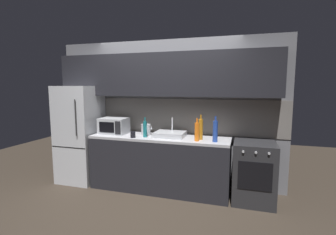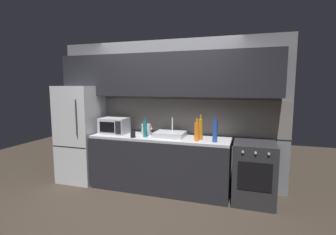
% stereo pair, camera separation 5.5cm
% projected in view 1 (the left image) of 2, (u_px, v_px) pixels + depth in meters
% --- Properties ---
extents(ground_plane, '(10.00, 10.00, 0.00)m').
position_uv_depth(ground_plane, '(138.00, 216.00, 3.30)').
color(ground_plane, '#2D261E').
extents(back_wall, '(4.01, 0.44, 2.50)m').
position_uv_depth(back_wall, '(165.00, 96.00, 4.24)').
color(back_wall, slate).
rests_on(back_wall, ground).
extents(counter_run, '(2.27, 0.60, 0.90)m').
position_uv_depth(counter_run, '(160.00, 163.00, 4.10)').
color(counter_run, black).
rests_on(counter_run, ground).
extents(refrigerator, '(0.68, 0.69, 1.72)m').
position_uv_depth(refrigerator, '(80.00, 134.00, 4.49)').
color(refrigerator, '#B7BABF').
rests_on(refrigerator, ground).
extents(oven_range, '(0.60, 0.62, 0.90)m').
position_uv_depth(oven_range, '(254.00, 172.00, 3.67)').
color(oven_range, '#232326').
rests_on(oven_range, ground).
extents(microwave, '(0.46, 0.35, 0.27)m').
position_uv_depth(microwave, '(114.00, 126.00, 4.29)').
color(microwave, '#A8AAAF').
rests_on(microwave, counter_run).
extents(sink_basin, '(0.48, 0.38, 0.30)m').
position_uv_depth(sink_basin, '(170.00, 134.00, 4.02)').
color(sink_basin, '#ADAFB5').
rests_on(sink_basin, counter_run).
extents(kettle, '(0.20, 0.16, 0.21)m').
position_uv_depth(kettle, '(146.00, 130.00, 4.17)').
color(kettle, '#B7BABF').
rests_on(kettle, counter_run).
extents(wine_bottle_amber, '(0.07, 0.07, 0.39)m').
position_uv_depth(wine_bottle_amber, '(201.00, 129.00, 3.79)').
color(wine_bottle_amber, '#B27019').
rests_on(wine_bottle_amber, counter_run).
extents(wine_bottle_teal, '(0.06, 0.06, 0.32)m').
position_uv_depth(wine_bottle_teal, '(145.00, 129.00, 3.98)').
color(wine_bottle_teal, '#19666B').
rests_on(wine_bottle_teal, counter_run).
extents(wine_bottle_orange, '(0.07, 0.07, 0.34)m').
position_uv_depth(wine_bottle_orange, '(197.00, 132.00, 3.70)').
color(wine_bottle_orange, orange).
rests_on(wine_bottle_orange, counter_run).
extents(wine_bottle_blue, '(0.07, 0.07, 0.38)m').
position_uv_depth(wine_bottle_blue, '(215.00, 131.00, 3.64)').
color(wine_bottle_blue, '#234299').
rests_on(wine_bottle_blue, counter_run).
extents(mug_dark, '(0.08, 0.08, 0.09)m').
position_uv_depth(mug_dark, '(133.00, 135.00, 3.95)').
color(mug_dark, black).
rests_on(mug_dark, counter_run).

